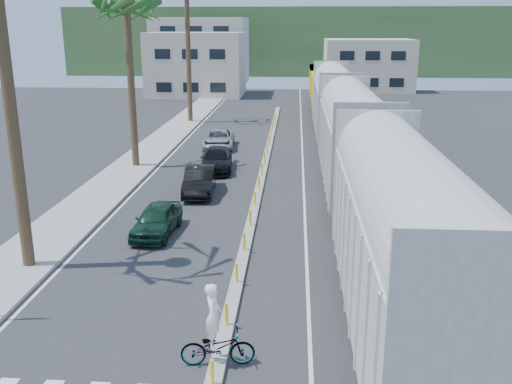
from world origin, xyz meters
TOP-DOWN VIEW (x-y plane):
  - ground at (0.00, 0.00)m, footprint 140.00×140.00m
  - sidewalk at (-8.50, 25.00)m, footprint 3.00×90.00m
  - rails at (5.00, 28.00)m, footprint 1.56×100.00m
  - median at (0.00, 19.96)m, footprint 0.45×60.00m
  - lane_markings at (-2.15, 25.00)m, footprint 9.42×90.00m
  - freight_train at (5.00, 22.22)m, footprint 3.00×60.94m
  - buildings at (-6.41, 71.66)m, footprint 38.00×27.00m
  - hillside at (0.00, 100.00)m, footprint 80.00×20.00m
  - car_lead at (-4.01, 9.90)m, footprint 2.05×4.13m
  - car_second at (-3.17, 16.29)m, footprint 2.13×4.62m
  - car_third at (-2.98, 21.55)m, footprint 2.84×5.14m
  - car_rear at (-3.75, 28.48)m, footprint 2.84×5.10m
  - cyclist at (-0.03, 0.13)m, footprint 1.18×2.17m

SIDE VIEW (x-z plane):
  - ground at x=0.00m, z-range 0.00..0.00m
  - lane_markings at x=-2.15m, z-range 0.00..0.01m
  - rails at x=5.00m, z-range 0.00..0.06m
  - sidewalk at x=-8.50m, z-range 0.00..0.15m
  - median at x=0.00m, z-range -0.34..0.51m
  - car_rear at x=-3.75m, z-range 0.00..1.34m
  - car_lead at x=-4.01m, z-range 0.00..1.34m
  - car_third at x=-2.98m, z-range 0.00..1.39m
  - car_second at x=-3.17m, z-range 0.00..1.46m
  - cyclist at x=-0.03m, z-range -0.43..1.95m
  - freight_train at x=5.00m, z-range -0.02..5.83m
  - buildings at x=-6.41m, z-range -0.64..9.36m
  - hillside at x=0.00m, z-range 0.00..12.00m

